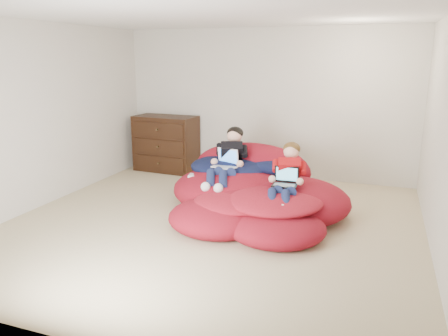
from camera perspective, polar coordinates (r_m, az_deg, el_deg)
room_shell at (r=5.42m, az=-1.62°, el=-5.21°), size 5.10×5.10×2.77m
dresser at (r=8.00m, az=-7.59°, el=3.19°), size 1.14×0.65×1.00m
beanbag_pile at (r=5.88m, az=3.80°, el=-3.30°), size 2.48×2.39×0.88m
cream_pillow at (r=6.73m, az=1.32°, el=2.24°), size 0.46×0.29×0.29m
older_boy at (r=6.06m, az=0.58°, el=1.48°), size 0.42×1.09×0.71m
younger_boy at (r=5.47m, az=8.21°, el=-0.81°), size 0.36×0.99×0.67m
laptop_white at (r=5.99m, az=0.31°, el=0.79°), size 0.37×0.33×0.24m
laptop_black at (r=5.42m, az=8.04°, el=-1.59°), size 0.31×0.25×0.22m
power_adapter at (r=6.06m, az=-3.90°, el=-1.11°), size 0.17×0.17×0.06m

